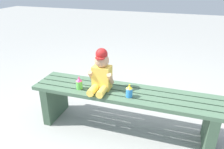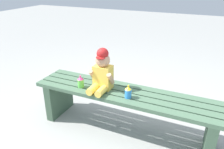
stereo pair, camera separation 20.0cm
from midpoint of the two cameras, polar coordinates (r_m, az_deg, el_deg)
ground_plane at (r=2.33m, az=0.62°, el=-13.94°), size 16.00×16.00×0.00m
park_bench at (r=2.15m, az=0.65°, el=-7.56°), size 1.81×0.39×0.44m
child_figure at (r=2.06m, az=-5.58°, el=0.54°), size 0.23×0.27×0.40m
sippy_cup_left at (r=2.15m, az=-11.12°, el=-2.31°), size 0.06×0.06×0.12m
sippy_cup_right at (r=1.97m, az=1.59°, el=-4.35°), size 0.06×0.06×0.12m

